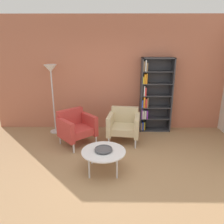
{
  "coord_description": "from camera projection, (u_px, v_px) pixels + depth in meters",
  "views": [
    {
      "loc": [
        -0.06,
        -3.28,
        2.28
      ],
      "look_at": [
        -0.1,
        0.84,
        0.95
      ],
      "focal_mm": 35.34,
      "sensor_mm": 36.0,
      "label": 1
    }
  ],
  "objects": [
    {
      "name": "ground_plane",
      "position": [
        117.0,
        179.0,
        3.82
      ],
      "size": [
        8.32,
        8.32,
        0.0
      ],
      "primitive_type": "plane",
      "color": "#9E7751"
    },
    {
      "name": "brick_back_panel",
      "position": [
        116.0,
        74.0,
        5.71
      ],
      "size": [
        6.4,
        0.12,
        2.9
      ],
      "primitive_type": "cube",
      "color": "#B2664C",
      "rests_on": "ground_plane"
    },
    {
      "name": "bookshelf_tall",
      "position": [
        153.0,
        96.0,
        5.66
      ],
      "size": [
        0.8,
        0.3,
        1.9
      ],
      "color": "#333338",
      "rests_on": "ground_plane"
    },
    {
      "name": "coffee_table_low",
      "position": [
        104.0,
        152.0,
        3.96
      ],
      "size": [
        0.8,
        0.8,
        0.4
      ],
      "color": "silver",
      "rests_on": "ground_plane"
    },
    {
      "name": "decorative_bowl",
      "position": [
        104.0,
        149.0,
        3.94
      ],
      "size": [
        0.32,
        0.32,
        0.05
      ],
      "color": "#4C4C51",
      "rests_on": "coffee_table_low"
    },
    {
      "name": "armchair_corner_red",
      "position": [
        76.0,
        127.0,
        5.03
      ],
      "size": [
        0.95,
        0.95,
        0.78
      ],
      "rotation": [
        0.0,
        0.0,
        0.73
      ],
      "color": "#B73833",
      "rests_on": "ground_plane"
    },
    {
      "name": "armchair_by_bookshelf",
      "position": [
        124.0,
        124.0,
        5.17
      ],
      "size": [
        0.8,
        0.75,
        0.78
      ],
      "rotation": [
        0.0,
        0.0,
        -0.14
      ],
      "color": "#C6B289",
      "rests_on": "ground_plane"
    },
    {
      "name": "floor_lamp_torchiere",
      "position": [
        51.0,
        77.0,
        5.36
      ],
      "size": [
        0.32,
        0.32,
        1.74
      ],
      "color": "silver",
      "rests_on": "ground_plane"
    }
  ]
}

